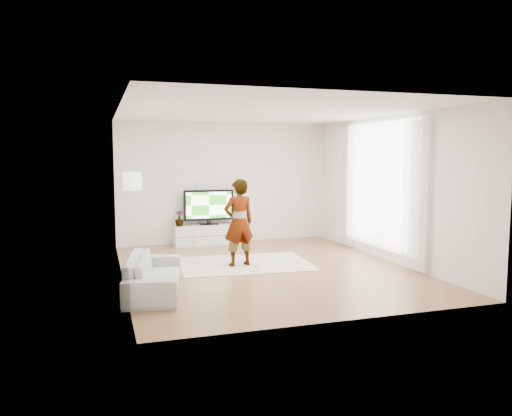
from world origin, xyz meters
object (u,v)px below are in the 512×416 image
object	(u,v)px
floor_lamp	(133,185)
sofa	(154,274)
rug	(245,264)
television	(209,206)
player	(239,222)
media_console	(209,235)

from	to	relation	value
floor_lamp	sofa	bearing A→B (deg)	-88.39
sofa	floor_lamp	world-z (taller)	floor_lamp
rug	television	bearing A→B (deg)	94.55
rug	sofa	distance (m)	2.37
player	sofa	xyz separation A→B (m)	(-1.69, -1.33, -0.54)
rug	sofa	bearing A→B (deg)	-141.50
player	floor_lamp	world-z (taller)	floor_lamp
television	rug	bearing A→B (deg)	-85.45
media_console	floor_lamp	distance (m)	2.25
player	floor_lamp	distance (m)	2.50
television	floor_lamp	bearing A→B (deg)	-156.14
player	rug	bearing A→B (deg)	-147.81
television	sofa	xyz separation A→B (m)	(-1.66, -3.76, -0.61)
media_console	sofa	size ratio (longest dim) A/B	0.85
television	floor_lamp	distance (m)	1.98
sofa	floor_lamp	size ratio (longest dim) A/B	1.11
television	rug	distance (m)	2.46
floor_lamp	rug	bearing A→B (deg)	-38.37
media_console	floor_lamp	bearing A→B (deg)	-156.91
media_console	rug	bearing A→B (deg)	-85.40
television	player	bearing A→B (deg)	-89.23
floor_lamp	television	bearing A→B (deg)	23.86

